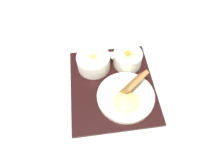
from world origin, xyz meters
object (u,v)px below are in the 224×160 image
bowl_soup (93,61)px  plate_main (126,96)px  knife (103,53)px  bowl_salad (127,58)px  spoon (111,57)px

bowl_soup → plate_main: size_ratio=0.63×
plate_main → knife: (-0.22, -0.09, -0.01)m
bowl_salad → spoon: 0.08m
bowl_soup → knife: (-0.07, 0.03, -0.03)m
plate_main → bowl_salad: bearing=176.6°
plate_main → knife: 0.24m
bowl_salad → plate_main: bearing=-3.4°
bowl_soup → spoon: bearing=125.5°
bowl_salad → knife: size_ratio=0.59×
plate_main → spoon: (-0.20, -0.06, -0.01)m
spoon → knife: bearing=136.4°
bowl_soup → spoon: size_ratio=0.84×
plate_main → spoon: size_ratio=1.34×
bowl_salad → bowl_soup: (0.02, -0.14, 0.00)m
knife → spoon: (0.02, 0.04, 0.00)m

